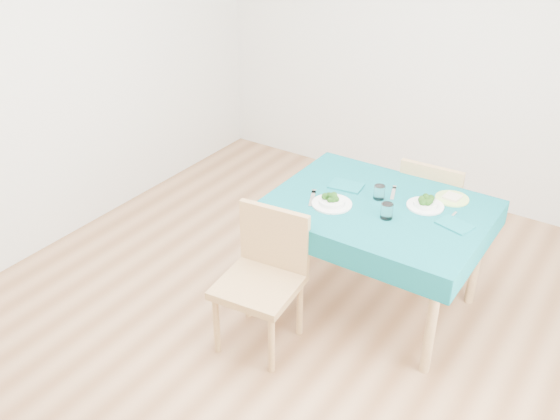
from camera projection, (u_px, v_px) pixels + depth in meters
The scene contains 16 objects.
room_shell at pixel (280, 130), 3.33m from camera, with size 4.02×4.52×2.73m.
table at pixel (374, 256), 4.00m from camera, with size 1.30×0.99×0.76m, color #08555C.
chair_near at pixel (258, 267), 3.59m from camera, with size 0.45×0.49×1.13m, color #AB8350.
chair_far at pixel (436, 196), 4.38m from camera, with size 0.43×0.47×1.06m, color #AB8350.
bowl_near at pixel (332, 199), 3.80m from camera, with size 0.25×0.25×0.08m, color white, non-canonical shape.
bowl_far at pixel (426, 202), 3.78m from camera, with size 0.23×0.23×0.07m, color white, non-canonical shape.
fork_near at pixel (312, 198), 3.88m from camera, with size 0.03×0.20×0.00m, color silver.
knife_near at pixel (337, 207), 3.79m from camera, with size 0.02×0.21×0.00m, color silver.
fork_far at pixel (393, 193), 3.94m from camera, with size 0.02×0.17×0.00m, color silver.
knife_far at pixel (450, 219), 3.67m from camera, with size 0.01×0.19×0.00m, color silver.
napkin_near at pixel (346, 186), 4.02m from camera, with size 0.21×0.15×0.01m, color #0C5F66.
napkin_far at pixel (455, 225), 3.60m from camera, with size 0.19×0.13×0.01m, color #0C5F66.
tumbler_center at pixel (379, 192), 3.86m from camera, with size 0.07×0.07×0.09m, color white.
tumbler_side at pixel (387, 211), 3.66m from camera, with size 0.07×0.07×0.09m, color white.
side_plate at pixel (452, 198), 3.88m from camera, with size 0.21×0.21×0.01m, color #AED367.
bread_slice at pixel (452, 197), 3.87m from camera, with size 0.10×0.10×0.01m, color beige.
Camera 1 is at (1.72, -2.58, 2.64)m, focal length 40.00 mm.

